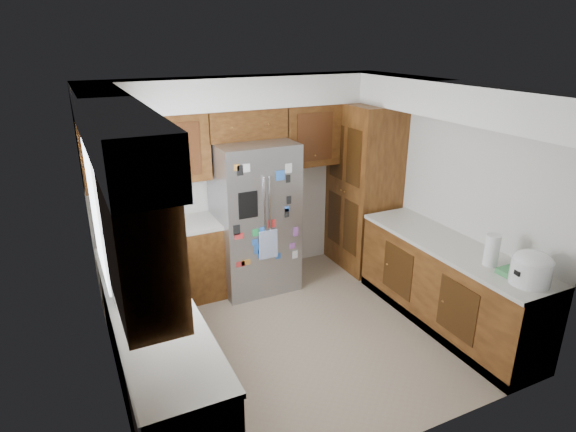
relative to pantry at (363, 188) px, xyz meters
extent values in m
plane|color=gray|center=(-1.50, -1.15, -1.07)|extent=(3.60, 3.60, 0.00)
cube|color=silver|center=(-1.50, 0.45, 0.18)|extent=(3.60, 0.04, 2.50)
cube|color=silver|center=(-3.30, -1.15, 0.18)|extent=(0.04, 3.20, 2.50)
cube|color=silver|center=(0.30, -1.15, 0.18)|extent=(0.04, 3.20, 2.50)
cube|color=silver|center=(-1.50, -2.75, 0.18)|extent=(3.60, 0.04, 2.50)
cube|color=white|center=(-1.50, -1.15, 1.43)|extent=(3.60, 3.20, 0.02)
cube|color=white|center=(-1.50, 0.26, 1.25)|extent=(3.60, 0.38, 0.35)
cube|color=white|center=(-3.11, -1.15, 1.25)|extent=(0.38, 3.20, 0.35)
cube|color=white|center=(0.11, -1.15, 1.25)|extent=(0.38, 3.20, 0.35)
cube|color=#3D1F0B|center=(-2.63, 0.28, 0.70)|extent=(1.33, 0.34, 0.75)
cube|color=#3D1F0B|center=(-0.36, 0.28, 0.70)|extent=(1.33, 0.34, 0.75)
cube|color=#3D1F0B|center=(-3.13, -2.30, 0.70)|extent=(0.34, 0.85, 0.75)
cube|color=white|center=(-3.29, -1.05, 0.53)|extent=(0.02, 0.90, 1.05)
cube|color=white|center=(-3.25, -1.05, 0.53)|extent=(0.01, 1.02, 1.15)
cube|color=#1B2FA1|center=(-2.54, 0.09, 0.55)|extent=(0.16, 0.02, 0.22)
cube|color=beige|center=(-2.88, 0.09, 0.75)|extent=(0.16, 0.02, 0.20)
cube|color=#3D1F0B|center=(-3.00, -1.45, -0.64)|extent=(0.60, 2.60, 0.88)
cube|color=#3D1F0B|center=(-2.33, 0.15, -0.64)|extent=(0.75, 0.60, 0.88)
cube|color=beige|center=(-3.00, -1.45, -0.17)|extent=(0.63, 2.60, 0.04)
cube|color=beige|center=(-2.33, 0.15, -0.17)|extent=(0.75, 0.60, 0.04)
cube|color=black|center=(-3.00, -1.45, -1.02)|extent=(0.60, 2.60, 0.10)
cube|color=white|center=(-2.69, -2.30, -0.61)|extent=(0.01, 0.58, 0.80)
cube|color=#3D1F0B|center=(0.00, -1.62, -0.64)|extent=(0.60, 2.25, 0.88)
cube|color=beige|center=(0.00, -1.62, -0.17)|extent=(0.63, 2.25, 0.04)
cube|color=black|center=(0.00, -1.62, -1.02)|extent=(0.60, 2.25, 0.10)
cube|color=#3D1F0B|center=(0.00, 0.00, 0.00)|extent=(0.60, 0.90, 2.15)
cube|color=gray|center=(-1.50, 0.05, -0.17)|extent=(0.90, 0.75, 1.80)
cylinder|color=silver|center=(-1.53, -0.34, -0.02)|extent=(0.02, 0.02, 0.90)
cylinder|color=silver|center=(-1.47, -0.34, -0.02)|extent=(0.02, 0.02, 0.90)
cube|color=black|center=(-1.72, -0.33, 0.12)|extent=(0.22, 0.01, 0.30)
cube|color=white|center=(-1.50, -0.35, -0.38)|extent=(0.22, 0.01, 0.34)
cube|color=orange|center=(-1.77, -0.33, -0.56)|extent=(0.11, 0.00, 0.06)
cube|color=orange|center=(-1.84, -0.33, 0.56)|extent=(0.06, 0.00, 0.07)
cube|color=white|center=(-1.23, -0.33, 0.48)|extent=(0.08, 0.00, 0.11)
cube|color=black|center=(-1.26, -0.33, -0.04)|extent=(0.05, 0.00, 0.10)
cube|color=blue|center=(-1.65, -0.33, -0.33)|extent=(0.07, 0.00, 0.07)
cube|color=blue|center=(-1.60, -0.33, -0.48)|extent=(0.05, 0.00, 0.10)
cube|color=blue|center=(-1.55, -0.33, -0.47)|extent=(0.09, 0.00, 0.12)
cube|color=blue|center=(-1.34, -0.33, 0.41)|extent=(0.11, 0.00, 0.11)
cube|color=#8C4C99|center=(-1.18, -0.33, -0.46)|extent=(0.07, 0.00, 0.07)
cube|color=white|center=(-1.73, -0.33, 0.54)|extent=(0.08, 0.00, 0.09)
cube|color=#8C4C99|center=(-1.14, -0.33, -0.29)|extent=(0.07, 0.00, 0.11)
cube|color=blue|center=(-1.37, -0.33, -0.56)|extent=(0.06, 0.00, 0.07)
cube|color=yellow|center=(-1.48, -0.33, -0.52)|extent=(0.11, 0.00, 0.05)
cube|color=green|center=(-1.64, -0.33, -0.21)|extent=(0.07, 0.00, 0.09)
cube|color=black|center=(-1.23, -0.33, 0.11)|extent=(0.05, 0.00, 0.09)
cube|color=blue|center=(-1.57, -0.33, -0.19)|extent=(0.06, 0.00, 0.06)
cube|color=orange|center=(-1.44, -0.33, -0.40)|extent=(0.05, 0.00, 0.07)
cube|color=red|center=(-1.44, -0.33, -0.14)|extent=(0.10, 0.00, 0.10)
cube|color=black|center=(-1.80, -0.33, 0.52)|extent=(0.07, 0.00, 0.11)
cube|color=black|center=(-1.24, -0.33, 0.36)|extent=(0.05, 0.00, 0.09)
cube|color=black|center=(-1.86, -0.33, -0.14)|extent=(0.08, 0.00, 0.12)
cube|color=white|center=(-1.15, -0.33, -0.58)|extent=(0.06, 0.00, 0.09)
cube|color=blue|center=(-1.25, -0.33, 0.01)|extent=(0.06, 0.00, 0.06)
cube|color=red|center=(-1.84, -0.33, -0.22)|extent=(0.11, 0.00, 0.07)
cube|color=blue|center=(-1.62, -0.33, -0.42)|extent=(0.09, 0.00, 0.12)
cube|color=red|center=(-1.83, -0.33, -0.56)|extent=(0.10, 0.00, 0.06)
cube|color=#3D1F0B|center=(-1.50, 0.28, 0.90)|extent=(0.96, 0.34, 0.35)
sphere|color=#1A34A6|center=(-1.70, 0.22, 1.22)|extent=(0.28, 0.28, 0.28)
cylinder|color=black|center=(-1.17, 0.27, 1.16)|extent=(0.30, 0.30, 0.17)
ellipsoid|color=#333338|center=(-1.17, 0.27, 1.24)|extent=(0.27, 0.27, 0.12)
cube|color=white|center=(-3.00, -1.05, -0.09)|extent=(0.52, 0.70, 0.12)
cube|color=black|center=(-3.00, -1.05, -0.03)|extent=(0.44, 0.60, 0.02)
cylinder|color=silver|center=(-3.20, -1.05, 0.07)|extent=(0.02, 0.02, 0.30)
cylinder|color=silver|center=(-3.14, -1.05, 0.20)|extent=(0.16, 0.02, 0.02)
cube|color=gold|center=(-2.80, -1.35, -0.13)|extent=(0.10, 0.18, 0.04)
cube|color=black|center=(-2.98, -0.57, -0.10)|extent=(0.18, 0.14, 0.10)
cylinder|color=black|center=(-2.98, -0.57, 0.09)|extent=(0.16, 0.16, 0.28)
cylinder|color=gray|center=(-3.07, -0.36, -0.05)|extent=(0.14, 0.14, 0.20)
sphere|color=white|center=(-2.90, -0.18, -0.05)|extent=(0.20, 0.20, 0.20)
cube|color=#3F72B2|center=(-3.04, -0.04, -0.06)|extent=(0.14, 0.10, 0.18)
cube|color=#BFB28C|center=(-2.85, 0.01, -0.08)|extent=(0.10, 0.08, 0.14)
cylinder|color=white|center=(-2.95, -0.74, -0.10)|extent=(0.08, 0.08, 0.11)
cylinder|color=white|center=(0.00, -2.53, -0.04)|extent=(0.34, 0.34, 0.22)
ellipsoid|color=white|center=(0.00, -2.53, 0.07)|extent=(0.32, 0.32, 0.15)
cube|color=black|center=(-0.16, -2.53, -0.02)|extent=(0.04, 0.06, 0.04)
cylinder|color=white|center=(-0.02, -2.12, -0.01)|extent=(0.13, 0.13, 0.30)
camera|label=1|loc=(-3.46, -4.94, 1.84)|focal=30.00mm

